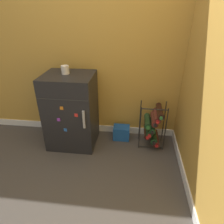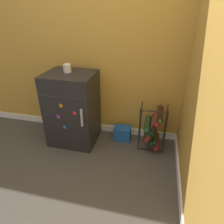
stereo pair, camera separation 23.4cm
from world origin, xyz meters
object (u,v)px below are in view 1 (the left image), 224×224
fridge_top_cup (65,70)px  wine_rack (153,126)px  mini_fridge (71,111)px  soda_box (121,132)px

fridge_top_cup → wine_rack: bearing=1.2°
mini_fridge → fridge_top_cup: fridge_top_cup is taller
wine_rack → fridge_top_cup: bearing=-178.8°
soda_box → wine_rack: bearing=-13.0°
mini_fridge → wine_rack: 0.99m
mini_fridge → fridge_top_cup: 0.49m
wine_rack → fridge_top_cup: 1.20m
mini_fridge → wine_rack: size_ratio=1.58×
wine_rack → mini_fridge: bearing=-176.9°
soda_box → fridge_top_cup: size_ratio=2.28×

